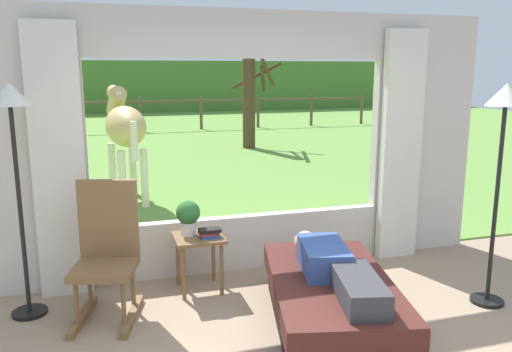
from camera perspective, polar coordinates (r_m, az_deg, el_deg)
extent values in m
cube|color=beige|center=(4.97, -24.64, 2.19)|extent=(1.15, 0.12, 2.55)
cube|color=beige|center=(5.97, 17.63, 4.11)|extent=(1.15, 0.12, 2.55)
cube|color=beige|center=(5.34, -1.45, -7.22)|extent=(2.90, 0.12, 0.55)
cube|color=beige|center=(5.06, -1.58, 15.31)|extent=(2.90, 0.12, 0.45)
cube|color=silver|center=(4.81, -20.83, 1.30)|extent=(0.44, 0.10, 2.40)
cube|color=silver|center=(5.68, 15.58, 3.11)|extent=(0.44, 0.10, 2.40)
cube|color=olive|center=(15.95, -12.03, 4.19)|extent=(36.00, 21.68, 0.02)
cube|color=#4A7930|center=(25.66, -14.16, 9.48)|extent=(36.00, 2.00, 2.40)
cube|color=black|center=(4.26, 8.10, -14.63)|extent=(1.16, 1.71, 0.24)
cube|color=#471E19|center=(4.18, 8.18, -12.05)|extent=(1.26, 1.86, 0.18)
cube|color=#334C8C|center=(4.22, 7.42, -8.82)|extent=(0.47, 0.66, 0.22)
cube|color=#333338|center=(3.75, 11.16, -12.01)|extent=(0.43, 0.73, 0.18)
sphere|color=tan|center=(4.55, 5.44, -7.25)|extent=(0.20, 0.20, 0.20)
cube|color=brown|center=(4.38, -16.28, -9.73)|extent=(0.59, 0.59, 0.06)
cube|color=brown|center=(4.46, -15.86, -4.68)|extent=(0.48, 0.18, 0.68)
cube|color=brown|center=(4.59, -18.48, -14.41)|extent=(0.24, 0.67, 0.06)
cube|color=brown|center=(4.49, -13.42, -14.69)|extent=(0.24, 0.67, 0.06)
cylinder|color=brown|center=(4.34, -19.08, -13.01)|extent=(0.04, 0.04, 0.38)
cylinder|color=brown|center=(4.25, -14.32, -13.26)|extent=(0.04, 0.04, 0.38)
cylinder|color=brown|center=(4.66, -17.76, -11.20)|extent=(0.04, 0.04, 0.38)
cylinder|color=brown|center=(4.57, -13.34, -11.39)|extent=(0.04, 0.04, 0.38)
cube|color=brown|center=(4.76, -6.31, -6.72)|extent=(0.44, 0.44, 0.03)
cylinder|color=brown|center=(4.67, -7.93, -10.55)|extent=(0.04, 0.04, 0.49)
cylinder|color=brown|center=(4.73, -3.80, -10.17)|extent=(0.04, 0.04, 0.49)
cylinder|color=brown|center=(4.98, -8.56, -9.12)|extent=(0.04, 0.04, 0.49)
cylinder|color=brown|center=(5.04, -4.69, -8.79)|extent=(0.04, 0.04, 0.49)
cylinder|color=silver|center=(4.78, -7.41, -5.72)|extent=(0.14, 0.14, 0.12)
sphere|color=#2D6B2D|center=(4.74, -7.46, -3.99)|extent=(0.22, 0.22, 0.22)
cube|color=#23478C|center=(4.71, -5.07, -6.56)|extent=(0.17, 0.12, 0.03)
cube|color=#B22D28|center=(4.71, -5.21, -6.23)|extent=(0.18, 0.13, 0.02)
cube|color=black|center=(4.69, -5.10, -5.95)|extent=(0.20, 0.12, 0.03)
cylinder|color=black|center=(4.85, -23.54, -13.52)|extent=(0.28, 0.28, 0.03)
cylinder|color=black|center=(4.57, -24.40, -3.83)|extent=(0.04, 0.04, 1.72)
cone|color=white|center=(4.43, -25.43, 8.12)|extent=(0.32, 0.32, 0.18)
cylinder|color=black|center=(5.09, 23.96, -12.37)|extent=(0.28, 0.28, 0.03)
cylinder|color=black|center=(4.83, 24.78, -3.19)|extent=(0.04, 0.04, 1.71)
cone|color=white|center=(4.69, 25.76, 8.04)|extent=(0.32, 0.32, 0.18)
ellipsoid|color=tan|center=(7.99, -14.11, 5.32)|extent=(0.71, 1.30, 0.60)
cylinder|color=tan|center=(8.64, -15.05, 7.80)|extent=(0.33, 0.63, 0.53)
ellipsoid|color=tan|center=(8.86, -15.36, 8.83)|extent=(0.26, 0.50, 0.24)
cube|color=beige|center=(8.56, -14.97, 7.95)|extent=(0.13, 0.44, 0.32)
cylinder|color=beige|center=(7.43, -13.21, 3.74)|extent=(0.11, 0.11, 0.55)
cylinder|color=beige|center=(8.48, -15.45, 0.64)|extent=(0.11, 0.11, 0.85)
cylinder|color=beige|center=(8.53, -13.33, 0.81)|extent=(0.11, 0.11, 0.85)
cylinder|color=beige|center=(7.67, -14.45, -0.45)|extent=(0.11, 0.11, 0.85)
cylinder|color=beige|center=(7.73, -12.12, -0.25)|extent=(0.11, 0.11, 0.85)
cylinder|color=#4C3823|center=(13.27, -0.78, 8.65)|extent=(0.32, 0.32, 2.59)
cylinder|color=#47331E|center=(13.13, 1.33, 11.26)|extent=(0.75, 1.16, 0.72)
cylinder|color=#47331E|center=(13.75, -0.01, 10.91)|extent=(1.18, 0.91, 0.73)
cylinder|color=#47331E|center=(13.23, 0.77, 10.65)|extent=(0.41, 0.85, 0.67)
cylinder|color=brown|center=(17.54, -25.76, 5.79)|extent=(0.10, 0.10, 1.10)
cylinder|color=brown|center=(17.35, -19.19, 6.25)|extent=(0.10, 0.10, 1.10)
cylinder|color=brown|center=(17.39, -12.56, 6.62)|extent=(0.10, 0.10, 1.10)
cylinder|color=brown|center=(17.66, -6.04, 6.91)|extent=(0.10, 0.10, 1.10)
cylinder|color=brown|center=(18.14, 0.22, 7.09)|extent=(0.10, 0.10, 1.10)
cylinder|color=brown|center=(18.83, 6.09, 7.19)|extent=(0.10, 0.10, 1.10)
cylinder|color=brown|center=(19.70, 11.50, 7.22)|extent=(0.10, 0.10, 1.10)
cube|color=brown|center=(17.36, -12.62, 7.94)|extent=(16.00, 0.06, 0.08)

